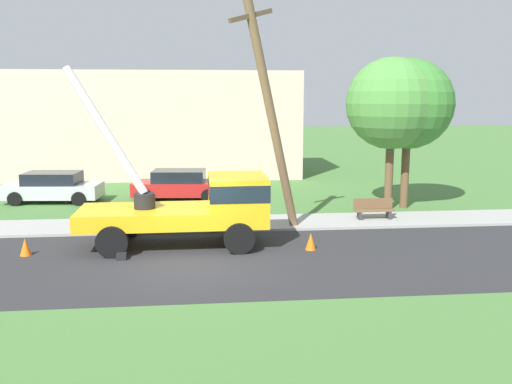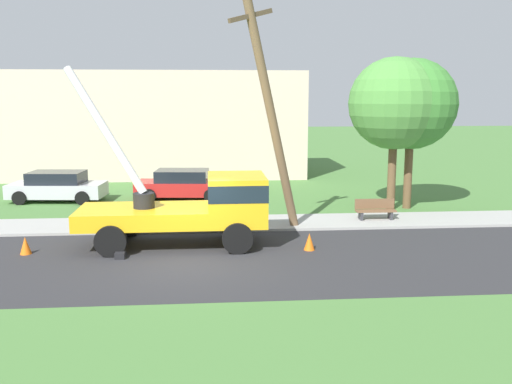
% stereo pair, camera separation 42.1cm
% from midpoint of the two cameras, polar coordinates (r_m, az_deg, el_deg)
% --- Properties ---
extents(ground_plane, '(120.00, 120.00, 0.00)m').
position_cam_midpoint_polar(ground_plane, '(28.87, -6.70, -0.13)').
color(ground_plane, '#477538').
extents(road_asphalt, '(80.00, 7.04, 0.01)m').
position_cam_midpoint_polar(road_asphalt, '(17.18, -7.23, -7.08)').
color(road_asphalt, '#2B2B2D').
rests_on(road_asphalt, ground).
extents(sidewalk_strip, '(80.00, 2.52, 0.10)m').
position_cam_midpoint_polar(sidewalk_strip, '(21.79, -6.95, -3.30)').
color(sidewalk_strip, '#9E9E99').
rests_on(sidewalk_strip, ground).
extents(utility_truck, '(6.78, 3.20, 5.98)m').
position_cam_midpoint_polar(utility_truck, '(18.72, -6.51, -1.22)').
color(utility_truck, gold).
rests_on(utility_truck, ground).
extents(leaning_utility_pole, '(2.78, 1.86, 8.77)m').
position_cam_midpoint_polar(leaning_utility_pole, '(20.06, 0.84, 8.47)').
color(leaning_utility_pole, brown).
rests_on(leaning_utility_pole, ground).
extents(traffic_cone_ahead, '(0.36, 0.36, 0.56)m').
position_cam_midpoint_polar(traffic_cone_ahead, '(18.32, 4.97, -5.06)').
color(traffic_cone_ahead, orange).
rests_on(traffic_cone_ahead, ground).
extents(traffic_cone_behind, '(0.36, 0.36, 0.56)m').
position_cam_midpoint_polar(traffic_cone_behind, '(19.14, -23.13, -5.19)').
color(traffic_cone_behind, orange).
rests_on(traffic_cone_behind, ground).
extents(parked_sedan_silver, '(4.54, 2.27, 1.42)m').
position_cam_midpoint_polar(parked_sedan_silver, '(28.01, -20.47, 0.47)').
color(parked_sedan_silver, '#B7B7BF').
rests_on(parked_sedan_silver, ground).
extents(parked_sedan_red, '(4.55, 2.29, 1.42)m').
position_cam_midpoint_polar(parked_sedan_red, '(27.23, -8.31, 0.74)').
color(parked_sedan_red, '#B21E1E').
rests_on(parked_sedan_red, ground).
extents(park_bench, '(1.60, 0.45, 0.90)m').
position_cam_midpoint_polar(park_bench, '(22.77, 11.45, -1.79)').
color(park_bench, brown).
rests_on(park_bench, ground).
extents(roadside_tree_near, '(3.96, 3.96, 6.62)m').
position_cam_midpoint_polar(roadside_tree_near, '(24.95, 13.27, 8.78)').
color(roadside_tree_near, brown).
rests_on(roadside_tree_near, ground).
extents(roadside_tree_far, '(3.94, 3.94, 6.59)m').
position_cam_midpoint_polar(roadside_tree_far, '(25.43, 14.86, 8.67)').
color(roadside_tree_far, brown).
rests_on(roadside_tree_far, ground).
extents(lowrise_building_backdrop, '(18.00, 6.00, 6.40)m').
position_cam_midpoint_polar(lowrise_building_backdrop, '(35.61, -10.90, 6.83)').
color(lowrise_building_backdrop, beige).
rests_on(lowrise_building_backdrop, ground).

